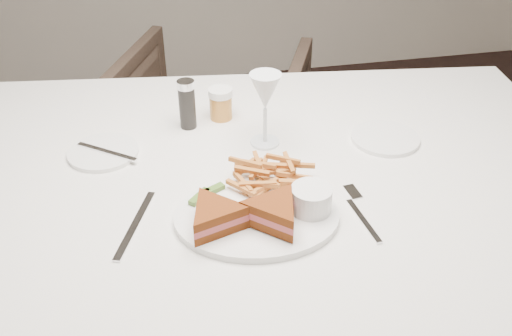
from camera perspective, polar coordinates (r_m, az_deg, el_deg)
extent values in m
cube|color=silver|center=(1.48, -0.40, -12.68)|extent=(1.65, 1.21, 0.75)
imported|color=#413228|center=(2.22, -4.48, 4.18)|extent=(0.87, 0.85, 0.70)
ellipsoid|color=white|center=(1.10, 0.08, -4.87)|extent=(0.35, 0.29, 0.01)
cube|color=silver|center=(1.12, -11.98, -5.56)|extent=(0.09, 0.20, 0.00)
cylinder|color=white|center=(1.34, -15.02, 1.54)|extent=(0.16, 0.16, 0.01)
cylinder|color=white|center=(1.38, 12.79, 2.92)|extent=(0.16, 0.16, 0.01)
cylinder|color=black|center=(1.38, -6.90, 6.34)|extent=(0.04, 0.04, 0.12)
cylinder|color=#B8752C|center=(1.43, -3.55, 6.44)|extent=(0.06, 0.06, 0.08)
cube|color=#466A25|center=(1.15, -4.43, -2.23)|extent=(0.06, 0.04, 0.01)
cube|color=#466A25|center=(1.14, -5.67, -2.88)|extent=(0.05, 0.05, 0.01)
cylinder|color=white|center=(1.10, 5.54, -3.11)|extent=(0.08, 0.08, 0.05)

